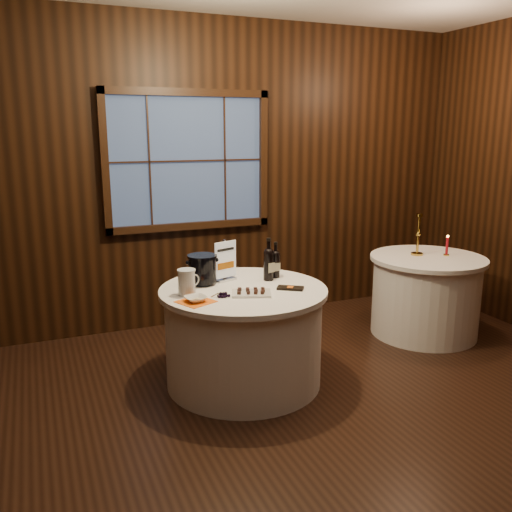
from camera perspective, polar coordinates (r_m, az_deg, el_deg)
name	(u,v)px	position (r m, az deg, el deg)	size (l,w,h in m)	color
ground	(302,448)	(3.61, 4.85, -19.51)	(6.00, 6.00, 0.00)	black
back_wall	(188,172)	(5.37, -7.21, 8.80)	(6.00, 0.10, 3.00)	black
main_table	(244,335)	(4.25, -1.32, -8.36)	(1.28, 1.28, 0.77)	white
side_table	(425,295)	(5.48, 17.40, -3.95)	(1.08, 1.08, 0.77)	white
sign_stand	(225,267)	(4.30, -3.30, -1.15)	(0.20, 0.15, 0.33)	#B9B9C1
port_bottle_left	(269,262)	(4.30, 1.34, -0.63)	(0.08, 0.09, 0.34)	black
port_bottle_right	(276,262)	(4.39, 2.07, -0.65)	(0.07, 0.07, 0.29)	black
ice_bucket	(202,269)	(4.21, -5.66, -1.36)	(0.23, 0.23, 0.23)	black
chocolate_plate	(251,292)	(3.96, -0.49, -3.84)	(0.33, 0.28, 0.04)	white
chocolate_box	(290,288)	(4.10, 3.63, -3.39)	(0.20, 0.10, 0.02)	black
grape_bunch	(223,295)	(3.91, -3.49, -4.08)	(0.15, 0.08, 0.03)	black
glass_pitcher	(187,282)	(3.96, -7.29, -2.74)	(0.18, 0.13, 0.19)	silver
orange_napkin	(196,302)	(3.82, -6.36, -4.80)	(0.22, 0.22, 0.00)	orange
cracker_bowl	(196,299)	(3.81, -6.37, -4.51)	(0.15, 0.15, 0.04)	white
brass_candlestick	(418,240)	(5.39, 16.67, 1.61)	(0.11, 0.11, 0.40)	#B89439
red_candle	(447,247)	(5.46, 19.45, 0.85)	(0.05, 0.05, 0.20)	#B89439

